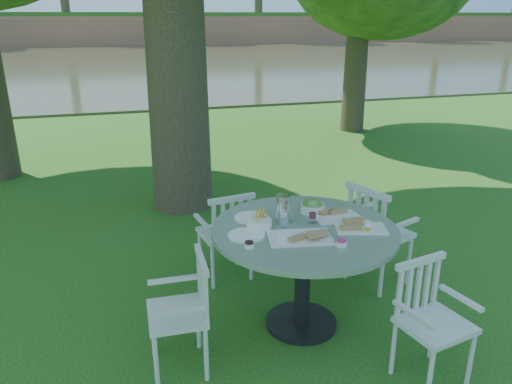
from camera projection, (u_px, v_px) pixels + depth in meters
ground at (262, 288)px, 4.49m from camera, size 140.00×140.00×0.00m
table at (304, 248)px, 3.74m from camera, size 1.38×1.38×0.84m
chair_ne at (373, 228)px, 4.38m from camera, size 0.58×0.60×0.94m
chair_nw at (228, 230)px, 4.47m from camera, size 0.49×0.47×0.85m
chair_sw at (189, 304)px, 3.35m from camera, size 0.40×0.43×0.83m
chair_se at (427, 311)px, 3.28m from camera, size 0.49×0.46×0.82m
tableware at (295, 220)px, 3.72m from camera, size 1.18×0.81×0.22m
river at (130, 63)px, 25.29m from camera, size 100.00×28.00×0.12m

